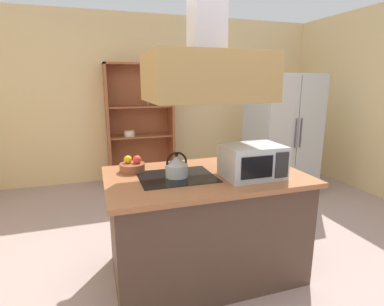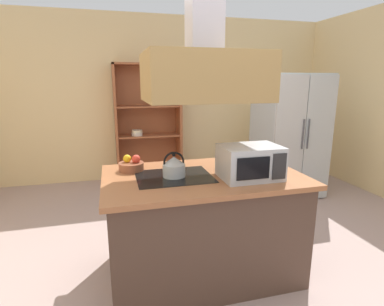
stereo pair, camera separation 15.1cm
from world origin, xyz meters
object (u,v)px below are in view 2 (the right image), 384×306
dish_cabinet (148,130)px  fruit_bowl (131,165)px  cutting_board (248,160)px  refrigerator (289,136)px  kettle (174,166)px  microwave (250,162)px

dish_cabinet → fruit_bowl: 2.51m
cutting_board → refrigerator: bearing=45.2°
refrigerator → cutting_board: (-1.23, -1.23, 0.03)m
refrigerator → cutting_board: 1.74m
kettle → fruit_bowl: 0.41m
microwave → refrigerator: bearing=50.1°
dish_cabinet → microwave: (0.45, -2.92, 0.18)m
microwave → fruit_bowl: microwave is taller
refrigerator → fruit_bowl: bearing=-151.2°
cutting_board → dish_cabinet: bearing=105.6°
refrigerator → kettle: 2.55m
kettle → fruit_bowl: (-0.32, 0.26, -0.04)m
refrigerator → microwave: size_ratio=3.80×
cutting_board → microwave: 0.56m
dish_cabinet → fruit_bowl: (-0.43, -2.48, 0.10)m
dish_cabinet → cutting_board: dish_cabinet is taller
cutting_board → fruit_bowl: fruit_bowl is taller
refrigerator → microwave: (-1.45, -1.73, 0.16)m
refrigerator → microwave: 2.26m
kettle → fruit_bowl: size_ratio=0.95×
fruit_bowl → refrigerator: bearing=28.8°
kettle → cutting_board: (0.80, 0.32, -0.08)m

